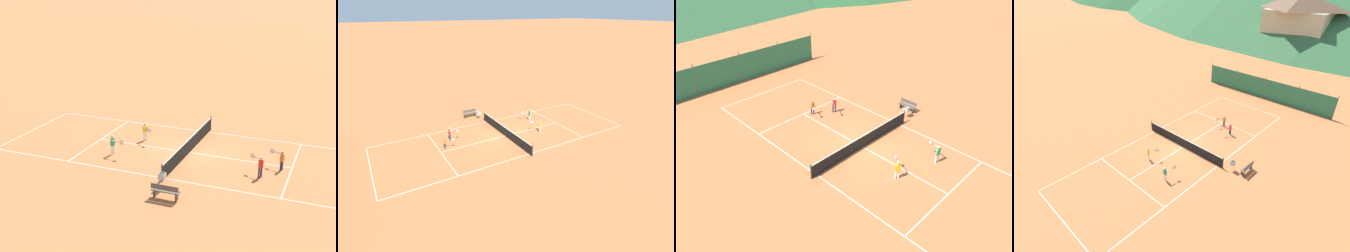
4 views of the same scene
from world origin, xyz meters
The scene contains 14 objects.
ground_plane centered at (0.00, 0.00, 0.00)m, with size 600.00×600.00×0.00m, color #BC6638.
court_line_markings centered at (0.00, 0.00, 0.00)m, with size 8.25×23.85×0.01m.
tennis_net centered at (0.00, 0.00, 0.50)m, with size 9.18×0.08×1.06m.
player_far_service centered at (2.08, -4.33, 0.73)m, with size 0.53×1.02×1.26m.
player_far_baseline centered at (-0.91, -3.49, 0.71)m, with size 0.82×0.84×1.22m.
player_near_baseline centered at (1.94, 4.85, 0.73)m, with size 0.83×0.87×1.25m.
player_near_service centered at (0.50, 5.80, 0.68)m, with size 0.68×0.90×1.17m.
tennis_ball_mid_court centered at (2.48, 2.00, 0.03)m, with size 0.07×0.07×0.07m, color #CCE033.
tennis_ball_by_net_left centered at (0.69, -4.61, 0.03)m, with size 0.07×0.07×0.07m, color #CCE033.
tennis_ball_far_corner centered at (1.05, -2.57, 0.03)m, with size 0.07×0.07×0.07m, color #CCE033.
tennis_ball_alley_right centered at (-5.08, -7.47, 0.03)m, with size 0.07×0.07×0.07m, color #CCE033.
tennis_ball_alley_left centered at (-4.56, 2.40, 0.03)m, with size 0.07×0.07×0.07m, color #CCE033.
ball_hopper centered at (5.30, 0.32, 0.66)m, with size 0.36×0.36×0.89m.
courtside_bench centered at (6.34, 0.94, 0.45)m, with size 0.36×1.50×0.84m.
Camera 2 is at (-19.86, 11.54, 11.24)m, focal length 28.00 mm.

